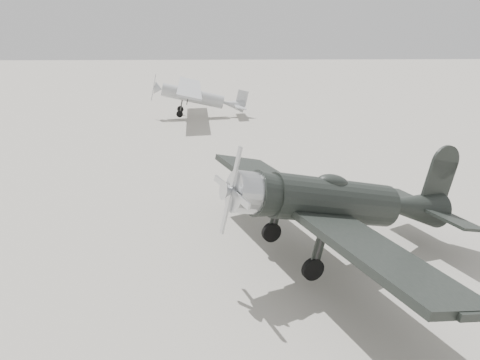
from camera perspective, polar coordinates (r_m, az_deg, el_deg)
The scene contains 3 objects.
ground at distance 19.43m, azimuth 2.81°, elevation -4.54°, with size 160.00×160.00×0.00m, color #9D958B.
lowwing_monoplane at distance 15.61m, azimuth 12.44°, elevation -2.71°, with size 9.01×12.13×3.97m.
highwing_monoplane at distance 39.38m, azimuth -5.32°, elevation 10.43°, with size 7.75×10.92×3.10m.
Camera 1 is at (-1.50, -17.76, 7.75)m, focal length 35.00 mm.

